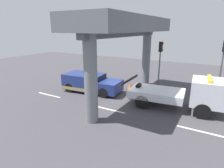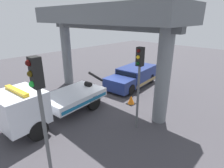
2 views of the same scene
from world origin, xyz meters
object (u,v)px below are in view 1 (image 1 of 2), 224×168
(towed_van_green, at_px, (90,83))
(traffic_light_near, at_px, (160,55))
(tow_truck_white, at_px, (185,93))
(traffic_cone_orange, at_px, (130,87))
(traffic_light_far, at_px, (223,57))

(towed_van_green, height_order, traffic_light_near, traffic_light_near)
(traffic_light_near, bearing_deg, tow_truck_white, -53.06)
(traffic_cone_orange, bearing_deg, traffic_light_far, 15.48)
(tow_truck_white, xyz_separation_m, traffic_light_far, (1.97, 4.02, 2.18))
(traffic_light_near, relative_size, traffic_cone_orange, 6.85)
(traffic_light_near, distance_m, traffic_cone_orange, 4.04)
(towed_van_green, relative_size, traffic_light_far, 1.15)
(traffic_light_near, bearing_deg, traffic_cone_orange, -136.53)
(traffic_light_near, distance_m, traffic_light_far, 5.00)
(traffic_light_near, height_order, traffic_cone_orange, traffic_light_near)
(traffic_light_near, bearing_deg, traffic_light_far, -0.00)
(traffic_light_far, bearing_deg, tow_truck_white, -116.14)
(tow_truck_white, relative_size, traffic_cone_orange, 11.54)
(towed_van_green, xyz_separation_m, traffic_light_near, (5.07, 4.11, 2.40))
(tow_truck_white, bearing_deg, towed_van_green, -179.41)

